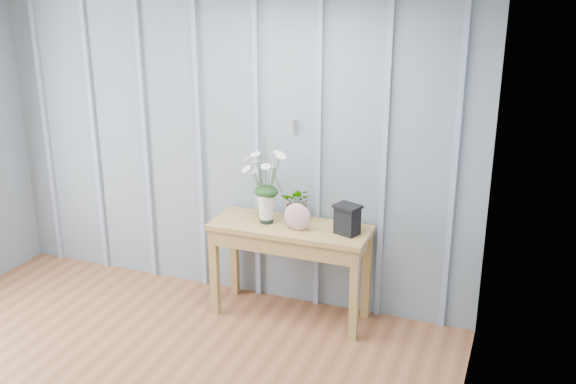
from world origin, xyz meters
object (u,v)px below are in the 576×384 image
at_px(carved_box, 347,219).
at_px(felt_disc_vessel, 298,217).
at_px(daisy_vase, 266,172).
at_px(sideboard, 290,239).

bearing_deg(carved_box, felt_disc_vessel, -170.00).
bearing_deg(daisy_vase, carved_box, -0.11).
distance_m(daisy_vase, felt_disc_vessel, 0.40).
xyz_separation_m(daisy_vase, carved_box, (0.63, -0.00, -0.29)).
height_order(sideboard, carved_box, carved_box).
height_order(daisy_vase, felt_disc_vessel, daisy_vase).
bearing_deg(carved_box, daisy_vase, 179.89).
bearing_deg(daisy_vase, sideboard, 1.68).
relative_size(daisy_vase, carved_box, 2.88).
bearing_deg(sideboard, daisy_vase, -178.32).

